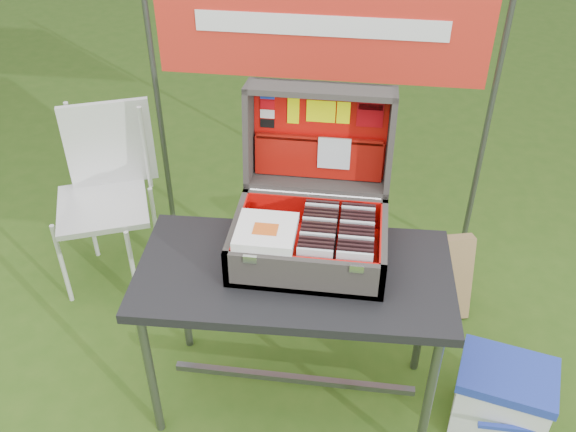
# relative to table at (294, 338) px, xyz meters

# --- Properties ---
(ground) EXTENTS (80.00, 80.00, 0.00)m
(ground) POSITION_rel_table_xyz_m (-0.02, 0.03, -0.38)
(ground) COLOR #305215
(ground) RESTS_ON ground
(table) EXTENTS (1.23, 0.65, 0.75)m
(table) POSITION_rel_table_xyz_m (0.00, 0.00, 0.00)
(table) COLOR #232326
(table) RESTS_ON ground
(table_top) EXTENTS (1.23, 0.65, 0.04)m
(table_top) POSITION_rel_table_xyz_m (0.00, 0.00, 0.36)
(table_top) COLOR #232326
(table_top) RESTS_ON ground
(table_leg_fl) EXTENTS (0.04, 0.04, 0.71)m
(table_leg_fl) POSITION_rel_table_xyz_m (-0.54, -0.24, -0.02)
(table_leg_fl) COLOR #59595B
(table_leg_fl) RESTS_ON ground
(table_leg_fr) EXTENTS (0.04, 0.04, 0.71)m
(table_leg_fr) POSITION_rel_table_xyz_m (0.54, -0.24, -0.02)
(table_leg_fr) COLOR #59595B
(table_leg_fr) RESTS_ON ground
(table_leg_bl) EXTENTS (0.04, 0.04, 0.71)m
(table_leg_bl) POSITION_rel_table_xyz_m (-0.54, 0.24, -0.02)
(table_leg_bl) COLOR #59595B
(table_leg_bl) RESTS_ON ground
(table_leg_br) EXTENTS (0.04, 0.04, 0.71)m
(table_leg_br) POSITION_rel_table_xyz_m (0.54, 0.24, -0.02)
(table_leg_br) COLOR #59595B
(table_leg_br) RESTS_ON ground
(table_brace) EXTENTS (1.05, 0.03, 0.03)m
(table_brace) POSITION_rel_table_xyz_m (0.00, -0.00, -0.26)
(table_brace) COLOR #59595B
(table_brace) RESTS_ON ground
(suitcase) EXTENTS (0.59, 0.58, 0.56)m
(suitcase) POSITION_rel_table_xyz_m (0.05, 0.14, 0.66)
(suitcase) COLOR #3F3B37
(suitcase) RESTS_ON table
(suitcase_base_bottom) EXTENTS (0.59, 0.42, 0.02)m
(suitcase_base_bottom) POSITION_rel_table_xyz_m (0.05, 0.08, 0.39)
(suitcase_base_bottom) COLOR #3F3B37
(suitcase_base_bottom) RESTS_ON table_top
(suitcase_base_wall_front) EXTENTS (0.59, 0.02, 0.16)m
(suitcase_base_wall_front) POSITION_rel_table_xyz_m (0.05, -0.12, 0.45)
(suitcase_base_wall_front) COLOR #3F3B37
(suitcase_base_wall_front) RESTS_ON table_top
(suitcase_base_wall_back) EXTENTS (0.59, 0.02, 0.16)m
(suitcase_base_wall_back) POSITION_rel_table_xyz_m (0.05, 0.28, 0.45)
(suitcase_base_wall_back) COLOR #3F3B37
(suitcase_base_wall_back) RESTS_ON table_top
(suitcase_base_wall_left) EXTENTS (0.02, 0.42, 0.16)m
(suitcase_base_wall_left) POSITION_rel_table_xyz_m (-0.24, 0.08, 0.45)
(suitcase_base_wall_left) COLOR #3F3B37
(suitcase_base_wall_left) RESTS_ON table_top
(suitcase_base_wall_right) EXTENTS (0.02, 0.42, 0.16)m
(suitcase_base_wall_right) POSITION_rel_table_xyz_m (0.33, 0.08, 0.45)
(suitcase_base_wall_right) COLOR #3F3B37
(suitcase_base_wall_right) RESTS_ON table_top
(suitcase_liner_floor) EXTENTS (0.54, 0.37, 0.01)m
(suitcase_liner_floor) POSITION_rel_table_xyz_m (0.05, 0.08, 0.40)
(suitcase_liner_floor) COLOR red
(suitcase_liner_floor) RESTS_ON suitcase_base_bottom
(suitcase_latch_left) EXTENTS (0.05, 0.01, 0.03)m
(suitcase_latch_left) POSITION_rel_table_xyz_m (-0.14, -0.13, 0.52)
(suitcase_latch_left) COLOR silver
(suitcase_latch_left) RESTS_ON suitcase_base_wall_front
(suitcase_latch_right) EXTENTS (0.05, 0.01, 0.03)m
(suitcase_latch_right) POSITION_rel_table_xyz_m (0.23, -0.13, 0.52)
(suitcase_latch_right) COLOR silver
(suitcase_latch_right) RESTS_ON suitcase_base_wall_front
(suitcase_hinge) EXTENTS (0.53, 0.02, 0.02)m
(suitcase_hinge) POSITION_rel_table_xyz_m (0.05, 0.29, 0.53)
(suitcase_hinge) COLOR silver
(suitcase_hinge) RESTS_ON suitcase_base_wall_back
(suitcase_lid_back) EXTENTS (0.59, 0.08, 0.42)m
(suitcase_lid_back) POSITION_rel_table_xyz_m (0.05, 0.46, 0.72)
(suitcase_lid_back) COLOR #3F3B37
(suitcase_lid_back) RESTS_ON suitcase_base_wall_back
(suitcase_lid_rim_far) EXTENTS (0.59, 0.16, 0.04)m
(suitcase_lid_rim_far) POSITION_rel_table_xyz_m (0.05, 0.42, 0.93)
(suitcase_lid_rim_far) COLOR #3F3B37
(suitcase_lid_rim_far) RESTS_ON suitcase_lid_back
(suitcase_lid_rim_near) EXTENTS (0.59, 0.16, 0.04)m
(suitcase_lid_rim_near) POSITION_rel_table_xyz_m (0.05, 0.37, 0.53)
(suitcase_lid_rim_near) COLOR #3F3B37
(suitcase_lid_rim_near) RESTS_ON suitcase_lid_back
(suitcase_lid_rim_left) EXTENTS (0.02, 0.21, 0.44)m
(suitcase_lid_rim_left) POSITION_rel_table_xyz_m (-0.24, 0.39, 0.73)
(suitcase_lid_rim_left) COLOR #3F3B37
(suitcase_lid_rim_left) RESTS_ON suitcase_lid_back
(suitcase_lid_rim_right) EXTENTS (0.02, 0.21, 0.44)m
(suitcase_lid_rim_right) POSITION_rel_table_xyz_m (0.33, 0.39, 0.73)
(suitcase_lid_rim_right) COLOR #3F3B37
(suitcase_lid_rim_right) RESTS_ON suitcase_lid_back
(suitcase_lid_liner) EXTENTS (0.54, 0.05, 0.37)m
(suitcase_lid_liner) POSITION_rel_table_xyz_m (0.05, 0.44, 0.72)
(suitcase_lid_liner) COLOR red
(suitcase_lid_liner) RESTS_ON suitcase_lid_back
(suitcase_liner_wall_front) EXTENTS (0.54, 0.01, 0.13)m
(suitcase_liner_wall_front) POSITION_rel_table_xyz_m (0.05, -0.10, 0.47)
(suitcase_liner_wall_front) COLOR red
(suitcase_liner_wall_front) RESTS_ON suitcase_base_bottom
(suitcase_liner_wall_back) EXTENTS (0.54, 0.01, 0.13)m
(suitcase_liner_wall_back) POSITION_rel_table_xyz_m (0.05, 0.26, 0.47)
(suitcase_liner_wall_back) COLOR red
(suitcase_liner_wall_back) RESTS_ON suitcase_base_bottom
(suitcase_liner_wall_left) EXTENTS (0.01, 0.37, 0.13)m
(suitcase_liner_wall_left) POSITION_rel_table_xyz_m (-0.22, 0.08, 0.47)
(suitcase_liner_wall_left) COLOR red
(suitcase_liner_wall_left) RESTS_ON suitcase_base_bottom
(suitcase_liner_wall_right) EXTENTS (0.01, 0.37, 0.13)m
(suitcase_liner_wall_right) POSITION_rel_table_xyz_m (0.31, 0.08, 0.47)
(suitcase_liner_wall_right) COLOR red
(suitcase_liner_wall_right) RESTS_ON suitcase_base_bottom
(suitcase_lid_pocket) EXTENTS (0.52, 0.05, 0.17)m
(suitcase_lid_pocket) POSITION_rel_table_xyz_m (0.05, 0.41, 0.63)
(suitcase_lid_pocket) COLOR #910E08
(suitcase_lid_pocket) RESTS_ON suitcase_lid_liner
(suitcase_pocket_edge) EXTENTS (0.51, 0.02, 0.02)m
(suitcase_pocket_edge) POSITION_rel_table_xyz_m (0.05, 0.42, 0.71)
(suitcase_pocket_edge) COLOR #910E08
(suitcase_pocket_edge) RESTS_ON suitcase_lid_pocket
(suitcase_pocket_cd) EXTENTS (0.13, 0.03, 0.13)m
(suitcase_pocket_cd) POSITION_rel_table_xyz_m (0.11, 0.40, 0.66)
(suitcase_pocket_cd) COLOR silver
(suitcase_pocket_cd) RESTS_ON suitcase_lid_pocket
(lid_sticker_cc_a) EXTENTS (0.06, 0.01, 0.04)m
(lid_sticker_cc_a) POSITION_rel_table_xyz_m (-0.17, 0.46, 0.87)
(lid_sticker_cc_a) COLOR #1933B2
(lid_sticker_cc_a) RESTS_ON suitcase_lid_liner
(lid_sticker_cc_b) EXTENTS (0.06, 0.01, 0.04)m
(lid_sticker_cc_b) POSITION_rel_table_xyz_m (-0.17, 0.45, 0.83)
(lid_sticker_cc_b) COLOR red
(lid_sticker_cc_b) RESTS_ON suitcase_lid_liner
(lid_sticker_cc_c) EXTENTS (0.06, 0.01, 0.04)m
(lid_sticker_cc_c) POSITION_rel_table_xyz_m (-0.17, 0.45, 0.80)
(lid_sticker_cc_c) COLOR white
(lid_sticker_cc_c) RESTS_ON suitcase_lid_liner
(lid_sticker_cc_d) EXTENTS (0.06, 0.01, 0.04)m
(lid_sticker_cc_d) POSITION_rel_table_xyz_m (-0.17, 0.44, 0.76)
(lid_sticker_cc_d) COLOR black
(lid_sticker_cc_d) RESTS_ON suitcase_lid_liner
(lid_card_neon_tall) EXTENTS (0.05, 0.02, 0.11)m
(lid_card_neon_tall) POSITION_rel_table_xyz_m (-0.06, 0.45, 0.82)
(lid_card_neon_tall) COLOR #E4F202
(lid_card_neon_tall) RESTS_ON suitcase_lid_liner
(lid_card_neon_main) EXTENTS (0.12, 0.01, 0.09)m
(lid_card_neon_main) POSITION_rel_table_xyz_m (0.05, 0.45, 0.82)
(lid_card_neon_main) COLOR #E4F202
(lid_card_neon_main) RESTS_ON suitcase_lid_liner
(lid_card_neon_small) EXTENTS (0.05, 0.01, 0.09)m
(lid_card_neon_small) POSITION_rel_table_xyz_m (0.13, 0.45, 0.82)
(lid_card_neon_small) COLOR #E4F202
(lid_card_neon_small) RESTS_ON suitcase_lid_liner
(lid_sticker_band) EXTENTS (0.10, 0.02, 0.10)m
(lid_sticker_band) POSITION_rel_table_xyz_m (0.24, 0.45, 0.82)
(lid_sticker_band) COLOR red
(lid_sticker_band) RESTS_ON suitcase_lid_liner
(lid_sticker_band_bar) EXTENTS (0.09, 0.01, 0.02)m
(lid_sticker_band_bar) POSITION_rel_table_xyz_m (0.24, 0.46, 0.85)
(lid_sticker_band_bar) COLOR black
(lid_sticker_band_bar) RESTS_ON suitcase_lid_liner
(cd_left_0) EXTENTS (0.13, 0.01, 0.15)m
(cd_left_0) POSITION_rel_table_xyz_m (0.08, -0.08, 0.48)
(cd_left_0) COLOR silver
(cd_left_0) RESTS_ON suitcase_liner_floor
(cd_left_1) EXTENTS (0.13, 0.01, 0.15)m
(cd_left_1) POSITION_rel_table_xyz_m (0.08, -0.06, 0.48)
(cd_left_1) COLOR black
(cd_left_1) RESTS_ON suitcase_liner_floor
(cd_left_2) EXTENTS (0.13, 0.01, 0.15)m
(cd_left_2) POSITION_rel_table_xyz_m (0.08, -0.04, 0.48)
(cd_left_2) COLOR black
(cd_left_2) RESTS_ON suitcase_liner_floor
(cd_left_3) EXTENTS (0.13, 0.01, 0.15)m
(cd_left_3) POSITION_rel_table_xyz_m (0.08, -0.01, 0.48)
(cd_left_3) COLOR black
(cd_left_3) RESTS_ON suitcase_liner_floor
(cd_left_4) EXTENTS (0.13, 0.01, 0.15)m
(cd_left_4) POSITION_rel_table_xyz_m (0.08, 0.01, 0.48)
(cd_left_4) COLOR silver
(cd_left_4) RESTS_ON suitcase_liner_floor
(cd_left_5) EXTENTS (0.13, 0.01, 0.15)m
(cd_left_5) POSITION_rel_table_xyz_m (0.08, 0.03, 0.48)
(cd_left_5) COLOR black
(cd_left_5) RESTS_ON suitcase_liner_floor
(cd_left_6) EXTENTS (0.13, 0.01, 0.15)m
(cd_left_6) POSITION_rel_table_xyz_m (0.08, 0.06, 0.48)
(cd_left_6) COLOR black
(cd_left_6) RESTS_ON suitcase_liner_floor
(cd_left_7) EXTENTS (0.13, 0.01, 0.15)m
(cd_left_7) POSITION_rel_table_xyz_m (0.08, 0.08, 0.48)
(cd_left_7) COLOR black
(cd_left_7) RESTS_ON suitcase_liner_floor
(cd_left_8) EXTENTS (0.13, 0.01, 0.15)m
(cd_left_8) POSITION_rel_table_xyz_m (0.08, 0.10, 0.48)
(cd_left_8) COLOR silver
(cd_left_8) RESTS_ON suitcase_liner_floor
(cd_left_9) EXTENTS (0.13, 0.01, 0.15)m
(cd_left_9) POSITION_rel_table_xyz_m (0.08, 0.12, 0.48)
(cd_left_9) COLOR black
(cd_left_9) RESTS_ON suitcase_liner_floor
(cd_left_10) EXTENTS (0.13, 0.01, 0.15)m
(cd_left_10) POSITION_rel_table_xyz_m (0.08, 0.15, 0.48)
(cd_left_10) COLOR black
(cd_left_10) RESTS_ON suitcase_liner_floor
(cd_left_11) EXTENTS (0.13, 0.01, 0.15)m
(cd_left_11) POSITION_rel_table_xyz_m (0.08, 0.17, 0.48)
(cd_left_11) COLOR black
(cd_left_11) RESTS_ON suitcase_liner_floor
(cd_left_12) EXTENTS (0.13, 0.01, 0.15)m
(cd_left_12) POSITION_rel_table_xyz_m (0.08, 0.19, 0.48)
(cd_left_12) COLOR silver
(cd_left_12) RESTS_ON suitcase_liner_floor
(cd_left_13) EXTENTS (0.13, 0.01, 0.15)m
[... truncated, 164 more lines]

